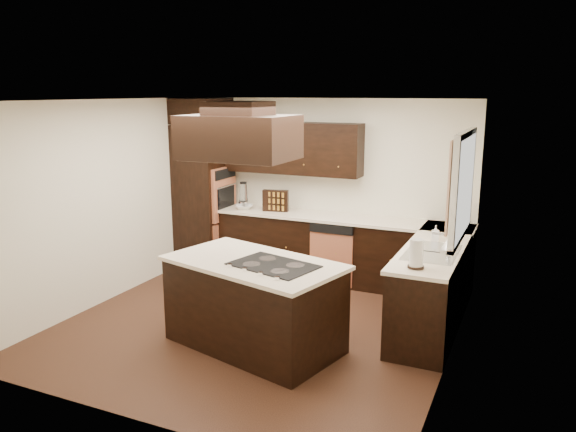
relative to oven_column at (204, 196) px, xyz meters
The scene contains 30 objects.
floor 2.68m from the oven_column, 43.85° to the right, with size 4.20×4.20×0.02m, color #56321F.
ceiling 2.86m from the oven_column, 43.85° to the right, with size 4.20×4.20×0.02m, color silver.
wall_back 1.83m from the oven_column, 12.85° to the left, with size 4.20×0.02×2.50m, color white.
wall_front 4.21m from the oven_column, 65.05° to the right, with size 4.20×0.02×2.50m, color white.
wall_left 1.75m from the oven_column, 101.12° to the right, with size 0.02×4.20×2.50m, color white.
wall_right 4.25m from the oven_column, 23.70° to the right, with size 0.02×4.20×2.50m, color white.
oven_column is the anchor object (origin of this frame).
wall_oven_face 0.36m from the oven_column, ahead, with size 0.05×0.62×0.78m, color #C86E4A.
base_cabinets_back 1.92m from the oven_column, ahead, with size 2.93×0.60×0.88m, color black.
base_cabinets_right 3.72m from the oven_column, 12.69° to the right, with size 0.60×2.40×0.88m, color black.
countertop_back 1.82m from the oven_column, ahead, with size 2.93×0.63×0.04m, color white.
countertop_right 3.65m from the oven_column, 12.74° to the right, with size 0.63×2.40×0.04m, color white.
upper_cabinets 1.56m from the oven_column, ahead, with size 2.00×0.34×0.72m, color black.
dishwasher_front 2.21m from the oven_column, ahead, with size 0.60×0.05×0.72m, color #C86E4A.
window_frame 4.06m from the oven_column, 16.72° to the right, with size 0.06×1.32×1.12m, color silver.
window_pane 4.08m from the oven_column, 16.61° to the right, with size 0.00×1.20×1.00m, color white.
curtain_left 4.15m from the oven_column, 22.59° to the right, with size 0.02×0.34×0.90m, color #F5DFC0.
curtain_right 3.91m from the oven_column, 10.99° to the right, with size 0.02×0.34×0.90m, color #F5DFC0.
sink_rim 3.76m from the oven_column, 17.90° to the right, with size 0.52×0.84×0.01m, color silver.
island 3.03m from the oven_column, 47.95° to the right, with size 1.72×0.94×0.88m, color black.
island_top 2.97m from the oven_column, 47.95° to the right, with size 1.79×1.00×0.04m, color white.
cooktop 3.19m from the oven_column, 45.36° to the right, with size 0.82×0.54×0.01m, color black.
range_hood 3.13m from the oven_column, 50.26° to the right, with size 1.05×0.72×0.42m, color black.
hood_duct 3.24m from the oven_column, 50.26° to the right, with size 0.55×0.50×0.13m, color black.
blender_base 0.64m from the oven_column, ahead, with size 0.15×0.15×0.10m, color silver.
blender_pitcher 0.64m from the oven_column, ahead, with size 0.13×0.13×0.26m, color silver.
spice_rack 1.16m from the oven_column, ahead, with size 0.36×0.09×0.30m, color black.
mixing_bowl 0.69m from the oven_column, ahead, with size 0.25×0.25×0.06m, color silver.
soap_bottle 3.58m from the oven_column, 10.54° to the right, with size 0.08×0.08×0.18m, color silver.
paper_towel 3.95m from the oven_column, 26.66° to the right, with size 0.13×0.13×0.29m, color silver.
Camera 1 is at (2.75, -5.30, 2.60)m, focal length 35.00 mm.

